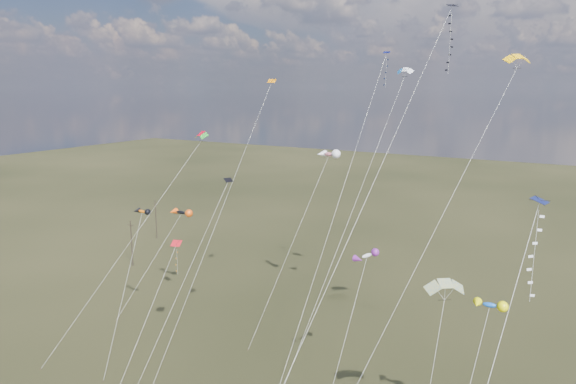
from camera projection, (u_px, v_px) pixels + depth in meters
The scene contains 17 objects.
utility_pole_near at pixel (132, 243), 87.83m from camera, with size 1.40×0.20×8.00m.
utility_pole_far at pixel (156, 219), 103.63m from camera, with size 1.40×0.20×8.00m.
diamond_black_high at pixel (438, 63), 48.67m from camera, with size 6.76×32.83×38.11m.
diamond_navy_tall at pixel (378, 92), 63.14m from camera, with size 0.97×28.82×34.68m.
diamond_black_mid at pixel (206, 231), 55.96m from camera, with size 2.42×15.08×20.15m.
diamond_red_low at pixel (174, 263), 58.37m from camera, with size 1.66×11.33×13.04m.
diamond_navy_right at pixel (527, 276), 26.67m from camera, with size 3.89×17.97×24.60m.
diamond_orange_center at pixel (242, 158), 60.07m from camera, with size 2.72×20.96×31.23m.
parafoil_yellow at pixel (517, 59), 45.75m from camera, with size 11.02×24.98×33.53m.
parafoil_blue_white at pixel (404, 72), 62.20m from camera, with size 4.50×25.21×32.89m.
parafoil_striped at pixel (445, 284), 39.96m from camera, with size 3.34×13.31×15.95m.
parafoil_tricolor at pixel (200, 136), 57.59m from camera, with size 12.67×15.39×25.66m.
novelty_black_orange at pixel (181, 213), 72.95m from camera, with size 4.17×11.44×13.35m.
novelty_orange_black at pixel (142, 212), 63.45m from camera, with size 6.89×12.69×15.60m.
novelty_white_purple at pixel (367, 256), 48.57m from camera, with size 1.63×12.34×14.99m.
novelty_redwhite_stripe at pixel (328, 155), 68.04m from camera, with size 4.22×17.20×22.24m.
novelty_blue_yellow at pixel (489, 306), 40.46m from camera, with size 2.30×10.61×13.83m.
Camera 1 is at (27.54, -29.45, 30.20)m, focal length 32.00 mm.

